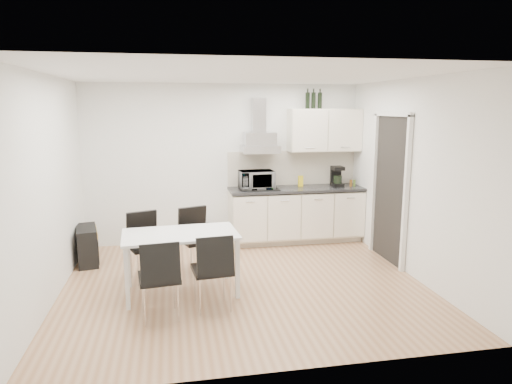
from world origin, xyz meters
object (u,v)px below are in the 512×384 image
Objects in this scene: guitar_amp at (87,245)px; dining_table at (180,240)px; chair_far_right at (198,241)px; chair_near_right at (212,271)px; chair_near_left at (159,279)px; floor_speaker at (204,233)px; kitchenette at (298,192)px; chair_far_left at (147,247)px.

dining_table is at bearing -56.51° from guitar_amp.
chair_far_right and chair_near_right have the same top height.
chair_near_left is at bearing -114.51° from dining_table.
dining_table is 0.75m from chair_far_right.
guitar_amp is (-1.64, 1.83, -0.17)m from chair_near_right.
floor_speaker is at bearing 11.01° from guitar_amp.
chair_near_left is at bearing 50.80° from chair_far_right.
dining_table is at bearing 116.93° from chair_near_right.
kitchenette is at bearing -1.91° from guitar_amp.
kitchenette is 2.13m from chair_far_right.
chair_near_right is at bearing -59.37° from guitar_amp.
chair_far_left is 1.29× the size of guitar_amp.
dining_table is at bearing 51.13° from chair_far_right.
kitchenette reaches higher than guitar_amp.
kitchenette is 2.86× the size of chair_far_left.
chair_near_right is (0.09, -1.18, 0.00)m from chair_far_right.
kitchenette is 2.91m from chair_near_right.
kitchenette is at bearing 39.47° from dining_table.
chair_near_right is 2.55m from floor_speaker.
chair_near_right is at bearing -60.83° from dining_table.
chair_far_left is at bearing -5.77° from chair_far_right.
dining_table is 1.59× the size of chair_far_right.
chair_near_left is (-0.24, -0.64, -0.22)m from dining_table.
chair_far_left and chair_near_right have the same top height.
chair_far_right is 1.00× the size of chair_near_right.
kitchenette reaches higher than chair_near_left.
guitar_amp is (-1.31, 1.32, -0.40)m from dining_table.
chair_far_left is 1.17m from chair_near_left.
chair_far_right is 1.00× the size of chair_near_left.
guitar_amp is 1.86m from floor_speaker.
chair_near_left reaches higher than guitar_amp.
guitar_amp is (-3.28, -0.54, -0.56)m from kitchenette.
guitar_amp is at bearing 125.74° from chair_near_right.
chair_near_right is (0.76, -1.02, 0.00)m from chair_far_left.
chair_near_right is at bearing 6.61° from chair_near_left.
floor_speaker is (-1.56, 0.17, -0.67)m from kitchenette.
kitchenette is 2.86× the size of chair_far_right.
chair_far_right is (0.24, 0.67, -0.22)m from dining_table.
chair_near_left is 0.59m from chair_near_right.
guitar_amp is (-1.07, 1.96, -0.17)m from chair_near_left.
chair_near_left reaches higher than floor_speaker.
dining_table is 1.59× the size of chair_far_left.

